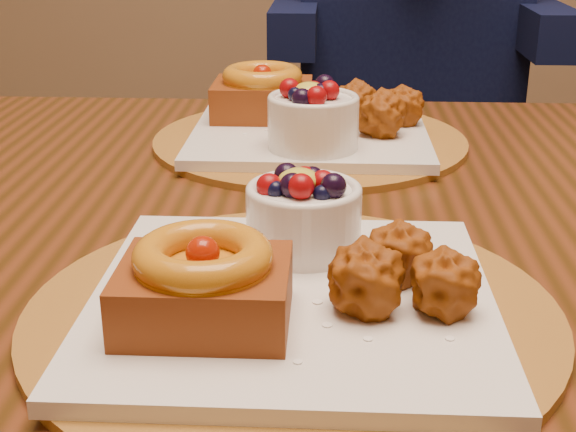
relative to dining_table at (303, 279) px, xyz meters
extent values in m
cube|color=#362009|center=(0.00, 0.00, 0.06)|extent=(1.60, 0.90, 0.04)
cylinder|color=brown|center=(0.00, -0.22, 0.08)|extent=(0.38, 0.38, 0.01)
cube|color=white|center=(0.00, -0.22, 0.09)|extent=(0.28, 0.28, 0.01)
cube|color=#4D1C07|center=(-0.05, -0.26, 0.12)|extent=(0.11, 0.09, 0.04)
torus|color=#9B5809|center=(-0.05, -0.26, 0.14)|extent=(0.09, 0.09, 0.02)
sphere|color=#921702|center=(-0.05, -0.26, 0.15)|extent=(0.02, 0.02, 0.02)
sphere|color=#9A410B|center=(0.07, -0.20, 0.12)|extent=(0.04, 0.04, 0.04)
sphere|color=#9A410B|center=(0.05, -0.24, 0.12)|extent=(0.04, 0.04, 0.04)
sphere|color=#9A410B|center=(0.10, -0.24, 0.12)|extent=(0.04, 0.04, 0.04)
cylinder|color=white|center=(0.00, -0.15, 0.12)|extent=(0.09, 0.09, 0.05)
torus|color=white|center=(0.00, -0.15, 0.15)|extent=(0.09, 0.09, 0.01)
ellipsoid|color=gold|center=(0.00, -0.15, 0.16)|extent=(0.03, 0.03, 0.02)
cylinder|color=brown|center=(0.00, 0.22, 0.08)|extent=(0.38, 0.38, 0.01)
cube|color=white|center=(0.00, 0.22, 0.09)|extent=(0.28, 0.28, 0.01)
cube|color=#4D1C07|center=(-0.06, 0.27, 0.12)|extent=(0.12, 0.10, 0.04)
torus|color=#9B5809|center=(-0.06, 0.27, 0.15)|extent=(0.10, 0.10, 0.02)
sphere|color=#921702|center=(-0.06, 0.27, 0.15)|extent=(0.02, 0.02, 0.02)
sphere|color=#9A410B|center=(0.08, 0.19, 0.12)|extent=(0.05, 0.05, 0.05)
sphere|color=#9A410B|center=(0.05, 0.25, 0.12)|extent=(0.05, 0.05, 0.05)
sphere|color=#9A410B|center=(0.11, 0.25, 0.12)|extent=(0.05, 0.05, 0.05)
cylinder|color=white|center=(0.01, 0.14, 0.13)|extent=(0.10, 0.10, 0.06)
torus|color=white|center=(0.01, 0.14, 0.15)|extent=(0.10, 0.10, 0.01)
ellipsoid|color=gold|center=(0.00, 0.14, 0.16)|extent=(0.04, 0.04, 0.02)
cube|color=black|center=(0.19, 0.79, -0.24)|extent=(0.47, 0.47, 0.04)
cylinder|color=black|center=(-0.01, 0.63, -0.47)|extent=(0.04, 0.04, 0.42)
cylinder|color=black|center=(0.36, 0.59, -0.47)|extent=(0.04, 0.04, 0.42)
cylinder|color=black|center=(0.03, 0.99, -0.47)|extent=(0.04, 0.04, 0.42)
cylinder|color=black|center=(0.40, 0.95, -0.47)|extent=(0.04, 0.04, 0.42)
cube|color=black|center=(0.21, 0.98, -0.02)|extent=(0.43, 0.07, 0.45)
cube|color=black|center=(0.18, 0.94, 0.16)|extent=(0.44, 0.23, 0.63)
cube|color=black|center=(-0.04, 0.82, 0.14)|extent=(0.08, 0.31, 0.08)
cube|color=black|center=(0.41, 0.82, 0.14)|extent=(0.08, 0.31, 0.08)
camera|label=1|loc=(0.02, -0.72, 0.35)|focal=50.00mm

